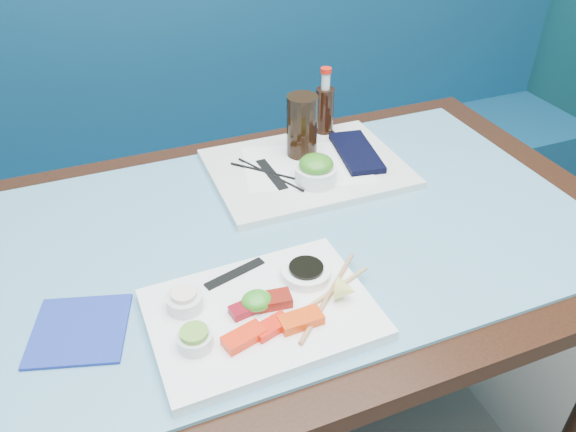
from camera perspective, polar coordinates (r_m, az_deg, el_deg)
name	(u,v)px	position (r m, az deg, el deg)	size (l,w,h in m)	color
booth_bench	(211,181)	(2.08, -7.78, 3.52)	(3.00, 0.56, 1.17)	navy
dining_table	(303,257)	(1.25, 1.50, -4.22)	(1.40, 0.90, 0.75)	black
glass_top	(303,226)	(1.20, 1.56, -1.03)	(1.22, 0.76, 0.01)	#5894B0
sashimi_plate	(262,314)	(0.99, -2.68, -9.89)	(0.38, 0.27, 0.02)	white
salmon_left	(244,337)	(0.93, -4.51, -12.17)	(0.07, 0.03, 0.02)	red
salmon_mid	(272,327)	(0.94, -1.66, -11.18)	(0.06, 0.03, 0.02)	red
salmon_right	(301,320)	(0.95, 1.31, -10.51)	(0.07, 0.04, 0.02)	#E33B09
tuna_left	(244,309)	(0.97, -4.50, -9.43)	(0.05, 0.03, 0.02)	maroon
tuna_right	(274,300)	(0.98, -1.43, -8.53)	(0.06, 0.04, 0.02)	maroon
seaweed_garnish	(257,301)	(0.98, -3.20, -8.57)	(0.05, 0.05, 0.03)	#329021
ramekin_wasabi	(195,340)	(0.93, -9.42, -12.33)	(0.06, 0.06, 0.02)	white
wasabi_fill	(194,333)	(0.92, -9.52, -11.63)	(0.05, 0.05, 0.01)	#66A334
ramekin_ginger	(185,302)	(0.99, -10.44, -8.56)	(0.06, 0.06, 0.03)	silver
ginger_fill	(184,294)	(0.98, -10.55, -7.82)	(0.04, 0.04, 0.01)	#FFE6D1
soy_dish	(306,273)	(1.04, 1.85, -5.77)	(0.09, 0.09, 0.02)	white
soy_fill	(306,268)	(1.03, 1.86, -5.26)	(0.06, 0.06, 0.01)	black
lemon_wedge	(346,290)	(0.99, 5.87, -7.48)	(0.04, 0.04, 0.03)	#EEE671
chopstick_sleeve	(235,273)	(1.05, -5.42, -5.82)	(0.12, 0.02, 0.00)	black
wooden_chopstick_a	(323,297)	(1.00, 3.61, -8.22)	(0.01, 0.01, 0.23)	tan
wooden_chopstick_b	(328,295)	(1.00, 4.13, -8.05)	(0.01, 0.01, 0.24)	#B07C53
serving_tray	(307,168)	(1.37, 1.90, 4.86)	(0.46, 0.34, 0.02)	silver
paper_placemat	(307,165)	(1.37, 1.91, 5.20)	(0.30, 0.21, 0.00)	white
seaweed_bowl	(316,174)	(1.30, 2.84, 4.25)	(0.10, 0.10, 0.04)	white
seaweed_salad	(316,164)	(1.28, 2.88, 5.30)	(0.08, 0.08, 0.04)	#337D1D
cola_glass	(302,126)	(1.38, 1.44, 9.11)	(0.08, 0.08, 0.16)	black
navy_pouch	(356,152)	(1.42, 6.95, 6.44)	(0.09, 0.20, 0.02)	black
fork	(336,135)	(1.50, 4.87, 8.18)	(0.01, 0.01, 0.09)	silver
black_chopstick_a	(270,174)	(1.33, -1.84, 4.26)	(0.01, 0.01, 0.21)	black
black_chopstick_b	(273,174)	(1.33, -1.52, 4.33)	(0.01, 0.01, 0.23)	black
tray_sleeve	(272,174)	(1.33, -1.68, 4.26)	(0.02, 0.14, 0.00)	black
cola_bottle_body	(324,113)	(1.51, 3.72, 10.35)	(0.05, 0.05, 0.14)	black
cola_bottle_neck	(326,81)	(1.47, 3.85, 13.54)	(0.02, 0.02, 0.04)	silver
cola_bottle_cap	(326,70)	(1.46, 3.90, 14.54)	(0.03, 0.03, 0.01)	red
blue_napkin	(80,330)	(1.03, -20.41, -10.79)	(0.16, 0.16, 0.01)	navy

